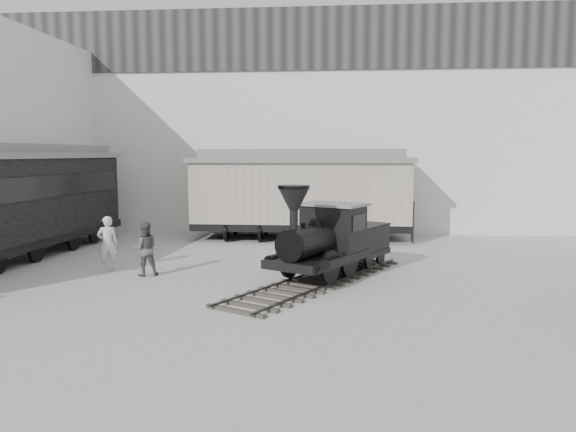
# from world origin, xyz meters

# --- Properties ---
(ground) EXTENTS (90.00, 90.00, 0.00)m
(ground) POSITION_xyz_m (0.00, 0.00, 0.00)
(ground) COLOR #9E9E9B
(north_wall) EXTENTS (34.00, 2.51, 11.00)m
(north_wall) POSITION_xyz_m (0.00, 14.98, 5.55)
(north_wall) COLOR silver
(north_wall) RESTS_ON ground
(locomotive) EXTENTS (5.72, 8.32, 3.00)m
(locomotive) POSITION_xyz_m (1.05, 3.57, 1.11)
(locomotive) COLOR #3F3730
(locomotive) RESTS_ON ground
(boxcar) EXTENTS (10.22, 3.20, 4.18)m
(boxcar) POSITION_xyz_m (-0.36, 11.83, 2.19)
(boxcar) COLOR black
(boxcar) RESTS_ON ground
(visitor_a) EXTENTS (0.81, 0.71, 1.87)m
(visitor_a) POSITION_xyz_m (-6.49, 4.23, 0.93)
(visitor_a) COLOR silver
(visitor_a) RESTS_ON ground
(visitor_b) EXTENTS (1.07, 0.97, 1.78)m
(visitor_b) POSITION_xyz_m (-4.92, 3.49, 0.89)
(visitor_b) COLOR #4E4F53
(visitor_b) RESTS_ON ground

